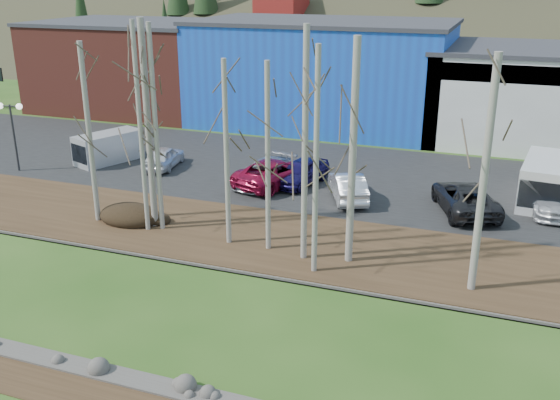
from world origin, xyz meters
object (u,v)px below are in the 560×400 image
at_px(street_lamp, 11,118).
at_px(car_4, 348,186).
at_px(car_1, 275,172).
at_px(van_grey, 106,148).
at_px(car_3, 301,172).
at_px(car_6, 551,196).
at_px(car_0, 164,157).
at_px(car_5, 465,198).
at_px(car_2, 265,172).
at_px(van_white, 545,182).

bearing_deg(street_lamp, car_4, -5.34).
height_order(car_1, car_4, car_1).
distance_m(car_4, van_grey, 16.61).
bearing_deg(car_3, car_6, 13.79).
relative_size(car_0, car_5, 0.74).
xyz_separation_m(car_1, van_grey, (-11.96, 0.63, 0.18)).
height_order(car_2, van_grey, van_grey).
distance_m(car_0, car_4, 12.54).
relative_size(car_0, car_2, 0.83).
height_order(car_3, van_grey, van_grey).
xyz_separation_m(car_0, car_1, (7.85, -0.85, 0.09)).
height_order(street_lamp, car_0, street_lamp).
height_order(car_3, car_4, car_3).
bearing_deg(van_white, car_3, -167.38).
relative_size(car_5, van_grey, 1.16).
xyz_separation_m(car_1, car_5, (10.72, -0.68, -0.01)).
xyz_separation_m(car_0, car_2, (7.20, -0.86, 0.01)).
distance_m(car_1, car_3, 1.55).
bearing_deg(car_5, car_1, -24.11).
height_order(street_lamp, car_2, street_lamp).
bearing_deg(car_6, car_5, -163.27).
bearing_deg(car_3, car_4, -14.56).
distance_m(car_3, car_5, 9.41).
bearing_deg(car_0, car_5, 166.23).
height_order(car_1, car_2, car_1).
height_order(van_white, van_grey, van_white).
xyz_separation_m(street_lamp, car_4, (20.63, 1.95, -2.61)).
bearing_deg(van_grey, street_lamp, -117.82).
distance_m(car_2, car_5, 11.38).
distance_m(car_6, van_white, 1.13).
relative_size(car_5, car_6, 1.05).
relative_size(car_1, van_grey, 1.18).
bearing_deg(car_2, car_1, 12.71).
relative_size(street_lamp, van_grey, 0.90).
distance_m(car_1, car_4, 4.66).
bearing_deg(car_0, car_6, 171.59).
xyz_separation_m(car_1, car_3, (1.40, 0.67, -0.02)).
relative_size(street_lamp, car_0, 1.06).
distance_m(car_2, van_grey, 11.34).
bearing_deg(van_grey, car_6, 22.72).
bearing_deg(van_grey, van_white, 24.88).
bearing_deg(car_4, street_lamp, -18.83).
relative_size(van_white, van_grey, 1.19).
height_order(car_0, car_5, car_5).
xyz_separation_m(street_lamp, car_5, (26.78, 2.18, -2.59)).
relative_size(car_4, car_6, 0.86).
bearing_deg(car_3, car_2, -149.71).
distance_m(car_5, car_6, 4.53).
bearing_deg(car_2, car_0, -175.09).
bearing_deg(car_1, car_2, 19.36).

